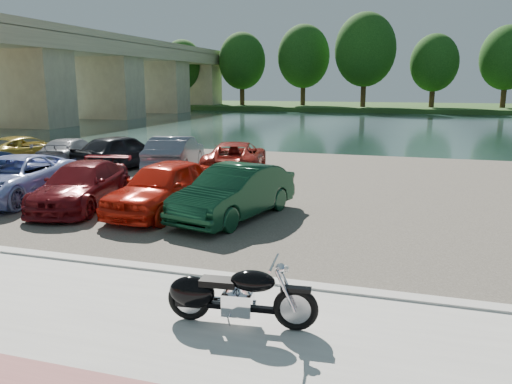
% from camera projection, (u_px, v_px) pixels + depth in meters
% --- Properties ---
extents(ground, '(200.00, 200.00, 0.00)m').
position_uv_depth(ground, '(171.00, 329.00, 7.66)').
color(ground, '#595447').
rests_on(ground, ground).
extents(promenade, '(60.00, 6.00, 0.10)m').
position_uv_depth(promenade, '(137.00, 359.00, 6.72)').
color(promenade, '#B7B3AC').
rests_on(promenade, ground).
extents(kerb, '(60.00, 0.30, 0.14)m').
position_uv_depth(kerb, '(218.00, 277.00, 9.52)').
color(kerb, '#B7B3AC').
rests_on(kerb, ground).
extents(parking_lot, '(60.00, 18.00, 0.04)m').
position_uv_depth(parking_lot, '(309.00, 188.00, 17.94)').
color(parking_lot, '#433F36').
rests_on(parking_lot, ground).
extents(river, '(120.00, 40.00, 0.00)m').
position_uv_depth(river, '(371.00, 126.00, 45.04)').
color(river, '#172A27').
rests_on(river, ground).
extents(far_bank, '(120.00, 24.00, 0.60)m').
position_uv_depth(far_bank, '(387.00, 107.00, 74.88)').
color(far_bank, '#1F4518').
rests_on(far_bank, ground).
extents(bridge, '(7.00, 56.00, 8.55)m').
position_uv_depth(bridge, '(105.00, 66.00, 52.84)').
color(bridge, tan).
rests_on(bridge, ground).
extents(far_trees, '(70.25, 10.68, 12.52)m').
position_uv_depth(far_trees, '(422.00, 55.00, 66.31)').
color(far_trees, '#3B2715').
rests_on(far_trees, far_bank).
extents(motorcycle, '(2.33, 0.75, 1.05)m').
position_uv_depth(motorcycle, '(227.00, 295.00, 7.53)').
color(motorcycle, black).
rests_on(motorcycle, promenade).
extents(car_2, '(2.91, 5.27, 1.40)m').
position_uv_depth(car_2, '(13.00, 178.00, 15.87)').
color(car_2, '#9FADE7').
rests_on(car_2, parking_lot).
extents(car_3, '(2.70, 4.80, 1.31)m').
position_uv_depth(car_3, '(82.00, 185.00, 15.01)').
color(car_3, '#5F0D12').
rests_on(car_3, parking_lot).
extents(car_4, '(2.15, 4.54, 1.50)m').
position_uv_depth(car_4, '(164.00, 187.00, 14.33)').
color(car_4, red).
rests_on(car_4, parking_lot).
extents(car_5, '(2.53, 4.63, 1.45)m').
position_uv_depth(car_5, '(235.00, 192.00, 13.72)').
color(car_5, '#0E341F').
rests_on(car_5, parking_lot).
extents(car_6, '(2.90, 5.08, 1.34)m').
position_uv_depth(car_6, '(24.00, 150.00, 22.80)').
color(car_6, '#A38925').
rests_on(car_6, parking_lot).
extents(car_7, '(2.82, 4.73, 1.28)m').
position_uv_depth(car_7, '(71.00, 152.00, 22.37)').
color(car_7, gray).
rests_on(car_7, parking_lot).
extents(car_8, '(2.97, 4.83, 1.53)m').
position_uv_depth(car_8, '(122.00, 151.00, 21.71)').
color(car_8, black).
rests_on(car_8, parking_lot).
extents(car_9, '(2.50, 4.83, 1.52)m').
position_uv_depth(car_9, '(175.00, 154.00, 21.05)').
color(car_9, slate).
rests_on(car_9, parking_lot).
extents(car_10, '(3.20, 5.24, 1.36)m').
position_uv_depth(car_10, '(235.00, 158.00, 20.47)').
color(car_10, '#A3251B').
rests_on(car_10, parking_lot).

